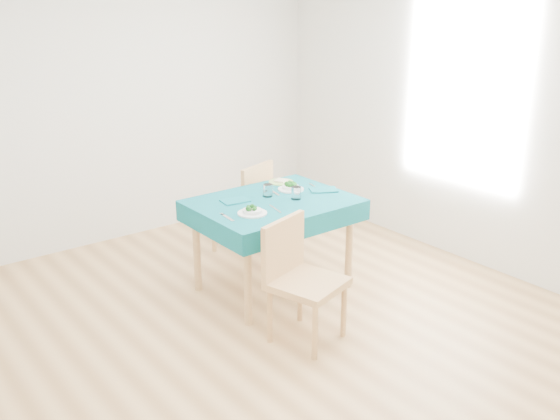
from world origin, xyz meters
TOP-DOWN VIEW (x-y plane):
  - room_shell at (0.00, 0.00)m, footprint 4.02×4.52m
  - table at (0.26, 0.42)m, footprint 1.21×0.92m
  - chair_near at (-0.04, -0.35)m, footprint 0.57×0.60m
  - chair_far at (0.51, 1.26)m, footprint 0.57×0.59m
  - bowl_near at (-0.05, 0.26)m, footprint 0.22×0.22m
  - bowl_far at (0.54, 0.54)m, footprint 0.21×0.21m
  - fork_near at (-0.24, 0.30)m, footprint 0.04×0.18m
  - knife_near at (0.15, 0.25)m, footprint 0.06×0.20m
  - fork_far at (0.38, 0.57)m, footprint 0.06×0.17m
  - knife_far at (0.75, 0.49)m, footprint 0.07×0.20m
  - napkin_near at (0.01, 0.58)m, footprint 0.23×0.17m
  - napkin_far at (0.74, 0.37)m, footprint 0.27×0.24m
  - tumbler_center at (0.29, 0.52)m, footprint 0.08×0.08m
  - tumbler_side at (0.42, 0.34)m, footprint 0.08×0.08m
  - side_plate at (0.60, 0.76)m, footprint 0.21×0.21m
  - bread_slice at (0.60, 0.76)m, footprint 0.12×0.12m

SIDE VIEW (x-z plane):
  - table at x=0.26m, z-range 0.00..0.76m
  - chair_far at x=0.51m, z-range 0.00..1.09m
  - chair_near at x=-0.04m, z-range 0.00..1.12m
  - fork_far at x=0.38m, z-range 0.76..0.76m
  - knife_near at x=0.15m, z-range 0.76..0.76m
  - knife_far at x=0.75m, z-range 0.76..0.76m
  - fork_near at x=-0.24m, z-range 0.76..0.76m
  - side_plate at x=0.60m, z-range 0.76..0.77m
  - napkin_near at x=0.01m, z-range 0.76..0.77m
  - napkin_far at x=0.74m, z-range 0.76..0.77m
  - bread_slice at x=0.60m, z-range 0.77..0.78m
  - bowl_far at x=0.54m, z-range 0.76..0.82m
  - bowl_near at x=-0.05m, z-range 0.76..0.82m
  - tumbler_center at x=0.29m, z-range 0.76..0.86m
  - tumbler_side at x=0.42m, z-range 0.76..0.86m
  - room_shell at x=0.00m, z-range -0.02..2.71m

